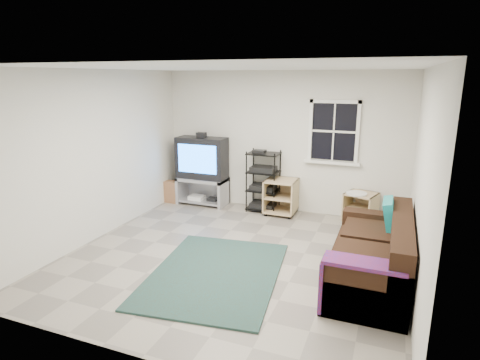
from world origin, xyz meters
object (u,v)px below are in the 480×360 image
at_px(side_table_left, 282,195).
at_px(sofa, 374,257).
at_px(av_rack, 263,185).
at_px(tv_unit, 202,165).
at_px(side_table_right, 361,205).

relative_size(side_table_left, sofa, 0.32).
bearing_deg(av_rack, tv_unit, -178.31).
distance_m(tv_unit, sofa, 4.01).
bearing_deg(tv_unit, sofa, -31.62).
distance_m(side_table_right, sofa, 2.14).
distance_m(tv_unit, av_rack, 1.29).
height_order(side_table_left, sofa, sofa).
xyz_separation_m(side_table_right, sofa, (0.34, -2.12, 0.01)).
xyz_separation_m(tv_unit, sofa, (3.39, -2.09, -0.46)).
bearing_deg(side_table_left, av_rack, 176.57).
height_order(side_table_right, sofa, sofa).
height_order(av_rack, sofa, av_rack).
height_order(side_table_left, side_table_right, side_table_left).
distance_m(tv_unit, side_table_right, 3.09).
height_order(av_rack, side_table_left, av_rack).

